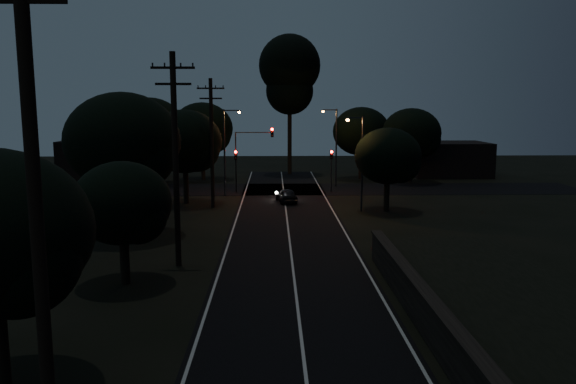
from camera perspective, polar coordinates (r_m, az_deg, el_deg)
name	(u,v)px	position (r m, az deg, el deg)	size (l,w,h in m)	color
road_surface	(286,209)	(45.66, -0.23, -1.73)	(60.00, 70.00, 0.03)	black
retaining_wall	(546,349)	(20.40, 24.74, -14.26)	(6.93, 26.00, 1.60)	black
utility_pole_near	(35,205)	(12.96, -24.27, -1.23)	(2.20, 0.30, 12.00)	black
utility_pole_mid	(175,157)	(29.32, -11.36, 3.54)	(2.20, 0.30, 11.00)	black
utility_pole_far	(212,141)	(46.13, -7.76, 5.15)	(2.20, 0.30, 10.50)	black
tree_left_b	(125,205)	(26.96, -16.21, -1.32)	(4.57, 4.57, 5.81)	black
tree_left_c	(127,144)	(36.88, -16.08, 4.73)	(7.28, 7.28, 9.20)	black
tree_left_d	(187,143)	(48.30, -10.21, 4.92)	(6.33, 6.33, 8.03)	black
tree_far_nw	(204,130)	(64.16, -8.50, 6.27)	(6.88, 6.88, 8.71)	black
tree_far_w	(152,128)	(61.02, -13.64, 6.31)	(7.21, 7.21, 9.19)	black
tree_far_ne	(363,133)	(64.52, 7.67, 6.00)	(6.48, 6.48, 8.20)	black
tree_far_e	(414,134)	(62.59, 12.64, 5.72)	(6.37, 6.37, 8.08)	black
tree_right_a	(390,157)	(44.79, 10.35, 3.47)	(5.22, 5.22, 6.64)	black
tall_pine	(290,74)	(68.90, 0.17, 11.93)	(7.40, 7.40, 16.82)	black
building_left	(111,159)	(68.74, -17.57, 3.24)	(10.00, 8.00, 4.40)	black
building_right	(448,159)	(70.27, 15.92, 3.26)	(9.00, 7.00, 4.00)	black
signal_left	(236,163)	(54.15, -5.32, 2.91)	(0.28, 0.35, 4.10)	black
signal_right	(331,163)	(54.32, 4.43, 2.94)	(0.28, 0.35, 4.10)	black
signal_mast	(253,148)	(53.94, -3.55, 4.51)	(3.70, 0.35, 6.25)	black
streetlight_a	(226,146)	(52.08, -6.27, 4.65)	(1.66, 0.26, 8.00)	black
streetlight_b	(334,142)	(58.22, 4.74, 5.10)	(1.66, 0.26, 8.00)	black
streetlight_c	(360,157)	(44.47, 7.34, 3.56)	(1.46, 0.26, 7.50)	black
car	(287,195)	(48.67, -0.15, -0.35)	(1.45, 3.59, 1.22)	black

